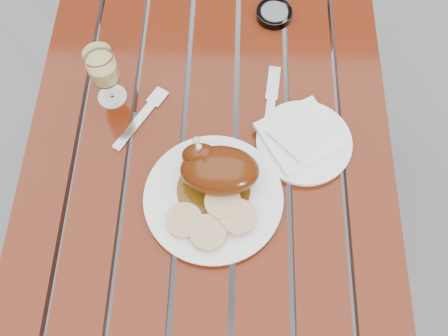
# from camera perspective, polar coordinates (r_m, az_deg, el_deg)

# --- Properties ---
(ground) EXTENTS (60.00, 60.00, 0.00)m
(ground) POSITION_cam_1_polar(r_m,az_deg,el_deg) (1.80, -1.05, -8.08)
(ground) COLOR slate
(ground) RESTS_ON ground
(table) EXTENTS (0.80, 1.20, 0.75)m
(table) POSITION_cam_1_polar(r_m,az_deg,el_deg) (1.44, -1.30, -3.56)
(table) COLOR #5E1C0B
(table) RESTS_ON ground
(dinner_plate) EXTENTS (0.30, 0.30, 0.02)m
(dinner_plate) POSITION_cam_1_polar(r_m,az_deg,el_deg) (1.03, -1.22, -3.48)
(dinner_plate) COLOR white
(dinner_plate) RESTS_ON table
(roast_duck) EXTENTS (0.17, 0.15, 0.12)m
(roast_duck) POSITION_cam_1_polar(r_m,az_deg,el_deg) (1.00, -0.86, -0.18)
(roast_duck) COLOR #5A350A
(roast_duck) RESTS_ON dinner_plate
(bread_dumplings) EXTENTS (0.18, 0.13, 0.03)m
(bread_dumplings) POSITION_cam_1_polar(r_m,az_deg,el_deg) (0.99, -1.24, -5.75)
(bread_dumplings) COLOR #D8B783
(bread_dumplings) RESTS_ON dinner_plate
(wine_glass) EXTENTS (0.09, 0.09, 0.16)m
(wine_glass) POSITION_cam_1_polar(r_m,az_deg,el_deg) (1.12, -13.41, 10.11)
(wine_glass) COLOR #FAE371
(wine_glass) RESTS_ON table
(side_plate) EXTENTS (0.26, 0.26, 0.02)m
(side_plate) POSITION_cam_1_polar(r_m,az_deg,el_deg) (1.10, 9.10, 2.88)
(side_plate) COLOR white
(side_plate) RESTS_ON table
(napkin) EXTENTS (0.20, 0.20, 0.01)m
(napkin) POSITION_cam_1_polar(r_m,az_deg,el_deg) (1.09, 8.67, 3.73)
(napkin) COLOR white
(napkin) RESTS_ON side_plate
(ashtray) EXTENTS (0.11, 0.11, 0.02)m
(ashtray) POSITION_cam_1_polar(r_m,az_deg,el_deg) (1.30, 5.75, 17.13)
(ashtray) COLOR #B2B7BC
(ashtray) RESTS_ON table
(fork) EXTENTS (0.10, 0.16, 0.01)m
(fork) POSITION_cam_1_polar(r_m,az_deg,el_deg) (1.14, -9.77, 5.29)
(fork) COLOR gray
(fork) RESTS_ON table
(knife) EXTENTS (0.04, 0.21, 0.01)m
(knife) POSITION_cam_1_polar(r_m,az_deg,el_deg) (1.13, 5.19, 5.84)
(knife) COLOR gray
(knife) RESTS_ON table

